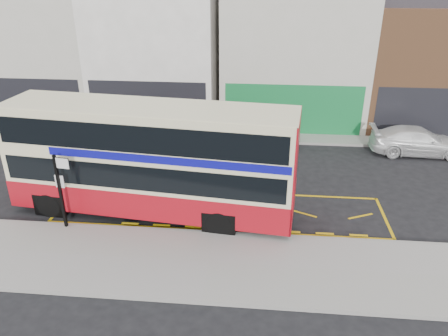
# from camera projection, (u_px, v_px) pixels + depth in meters

# --- Properties ---
(ground) EXTENTS (120.00, 120.00, 0.00)m
(ground) POSITION_uv_depth(u_px,v_px,m) (216.00, 230.00, 17.58)
(ground) COLOR black
(ground) RESTS_ON ground
(pavement) EXTENTS (40.00, 4.00, 0.15)m
(pavement) POSITION_uv_depth(u_px,v_px,m) (209.00, 264.00, 15.48)
(pavement) COLOR gray
(pavement) RESTS_ON ground
(kerb) EXTENTS (40.00, 0.15, 0.15)m
(kerb) POSITION_uv_depth(u_px,v_px,m) (215.00, 233.00, 17.21)
(kerb) COLOR gray
(kerb) RESTS_ON ground
(far_pavement) EXTENTS (50.00, 3.00, 0.15)m
(far_pavement) POSITION_uv_depth(u_px,v_px,m) (235.00, 132.00, 27.46)
(far_pavement) COLOR gray
(far_pavement) RESTS_ON ground
(road_markings) EXTENTS (14.00, 3.40, 0.01)m
(road_markings) POSITION_uv_depth(u_px,v_px,m) (220.00, 209.00, 19.02)
(road_markings) COLOR gold
(road_markings) RESTS_ON ground
(terrace_far_left) EXTENTS (8.00, 8.01, 10.80)m
(terrace_far_left) POSITION_uv_depth(u_px,v_px,m) (46.00, 41.00, 30.18)
(terrace_far_left) COLOR beige
(terrace_far_left) RESTS_ON ground
(terrace_left) EXTENTS (8.00, 8.01, 11.80)m
(terrace_left) POSITION_uv_depth(u_px,v_px,m) (159.00, 36.00, 29.28)
(terrace_left) COLOR white
(terrace_left) RESTS_ON ground
(terrace_green_shop) EXTENTS (9.00, 8.01, 11.30)m
(terrace_green_shop) POSITION_uv_depth(u_px,v_px,m) (294.00, 41.00, 28.62)
(terrace_green_shop) COLOR beige
(terrace_green_shop) RESTS_ON ground
(terrace_right) EXTENTS (9.00, 8.01, 10.30)m
(terrace_right) POSITION_uv_depth(u_px,v_px,m) (434.00, 52.00, 28.07)
(terrace_right) COLOR #965F3C
(terrace_right) RESTS_ON ground
(double_decker_bus) EXTENTS (12.04, 3.96, 4.72)m
(double_decker_bus) POSITION_uv_depth(u_px,v_px,m) (152.00, 159.00, 17.82)
(double_decker_bus) COLOR beige
(double_decker_bus) RESTS_ON ground
(bus_stop_post) EXTENTS (0.76, 0.20, 3.12)m
(bus_stop_post) POSITION_uv_depth(u_px,v_px,m) (61.00, 185.00, 16.75)
(bus_stop_post) COLOR black
(bus_stop_post) RESTS_ON pavement
(car_silver) EXTENTS (4.69, 2.96, 1.49)m
(car_silver) POSITION_uv_depth(u_px,v_px,m) (109.00, 132.00, 25.70)
(car_silver) COLOR silver
(car_silver) RESTS_ON ground
(car_grey) EXTENTS (4.41, 2.30, 1.38)m
(car_grey) POSITION_uv_depth(u_px,v_px,m) (263.00, 131.00, 25.87)
(car_grey) COLOR #474B4F
(car_grey) RESTS_ON ground
(car_white) EXTENTS (5.19, 2.19, 1.49)m
(car_white) POSITION_uv_depth(u_px,v_px,m) (417.00, 141.00, 24.32)
(car_white) COLOR white
(car_white) RESTS_ON ground
(street_tree_right) EXTENTS (2.71, 2.71, 5.85)m
(street_tree_right) POSITION_uv_depth(u_px,v_px,m) (369.00, 69.00, 26.19)
(street_tree_right) COLOR black
(street_tree_right) RESTS_ON ground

